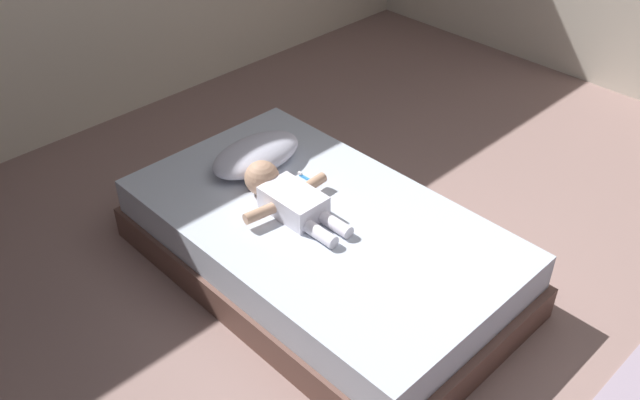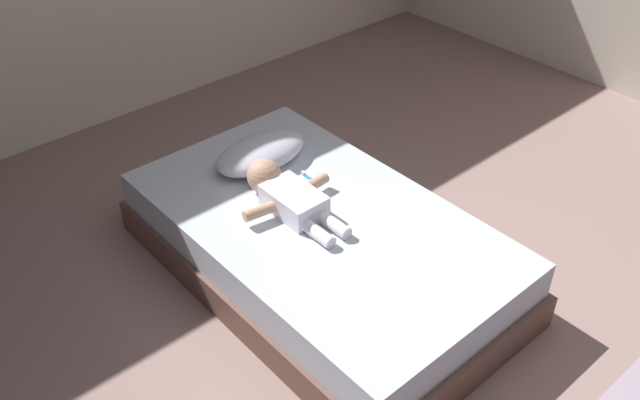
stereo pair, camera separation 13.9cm
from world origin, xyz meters
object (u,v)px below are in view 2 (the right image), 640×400
baby (285,194)px  toothbrush (310,178)px  bed (320,246)px  pillow (261,153)px

baby → toothbrush: bearing=21.2°
bed → baby: (-0.07, 0.18, 0.26)m
pillow → baby: bearing=-109.8°
bed → toothbrush: (0.17, 0.27, 0.20)m
baby → bed: bearing=-68.6°
bed → pillow: size_ratio=3.73×
bed → pillow: bearing=83.4°
pillow → baby: baby is taller
baby → pillow: bearing=70.2°
toothbrush → pillow: bearing=109.9°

